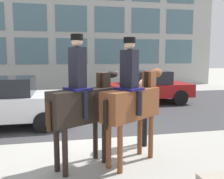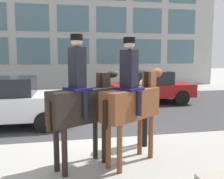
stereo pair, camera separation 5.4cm
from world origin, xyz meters
TOP-DOWN VIEW (x-y plane):
  - ground_plane at (0.00, 0.00)m, footprint 80.00×80.00m
  - road_surface at (0.00, 4.75)m, footprint 22.85×8.50m
  - mounted_horse_lead at (-0.49, -1.19)m, footprint 1.60×1.12m
  - mounted_horse_companion at (0.57, -1.19)m, footprint 1.68×1.30m
  - pedestrian_bystander at (1.11, -0.26)m, footprint 0.73×0.76m
  - street_car_near_lane at (-2.76, 2.32)m, footprint 4.26×2.06m
  - street_car_far_lane at (3.32, 5.40)m, footprint 3.94×2.07m

SIDE VIEW (x-z plane):
  - ground_plane at x=0.00m, z-range 0.00..0.00m
  - road_surface at x=0.00m, z-range 0.00..0.01m
  - street_car_far_lane at x=3.32m, z-range 0.03..1.60m
  - street_car_near_lane at x=-2.76m, z-range 0.02..1.62m
  - pedestrian_bystander at x=1.11m, z-range 0.15..1.85m
  - mounted_horse_lead at x=-0.49m, z-range 0.02..2.70m
  - mounted_horse_companion at x=0.57m, z-range 0.04..2.68m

